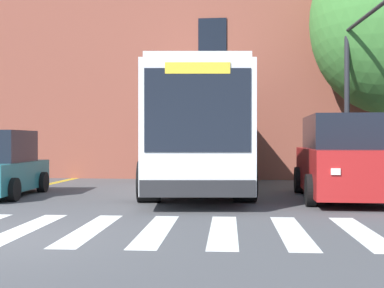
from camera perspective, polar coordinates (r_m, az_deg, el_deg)
crosswalk at (r=9.72m, az=-14.13°, el=-8.78°), size 11.01×3.82×0.01m
lane_line_yellow_inner at (r=24.12m, az=-10.85°, el=-3.23°), size 0.12×36.00×0.01m
lane_line_yellow_outer at (r=24.07m, az=-10.49°, el=-3.24°), size 0.12×36.00×0.01m
city_bus at (r=16.75m, az=0.43°, el=1.45°), size 3.80×11.23×3.47m
car_red_far_lane at (r=14.50m, az=15.83°, el=-1.59°), size 2.25×5.16×2.19m
traffic_light_near_corner at (r=15.59m, az=17.94°, el=8.22°), size 0.63×4.46×5.45m
building_facade at (r=24.88m, az=-8.29°, el=9.07°), size 35.25×6.17×10.55m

